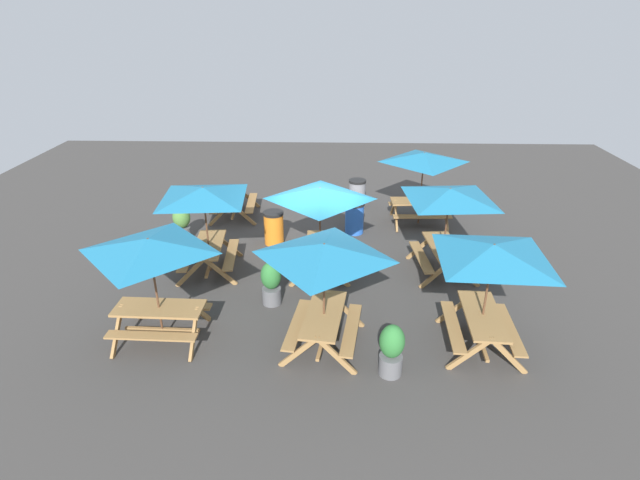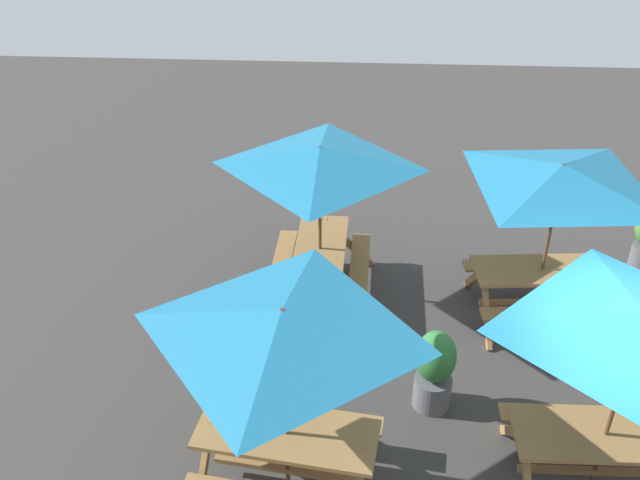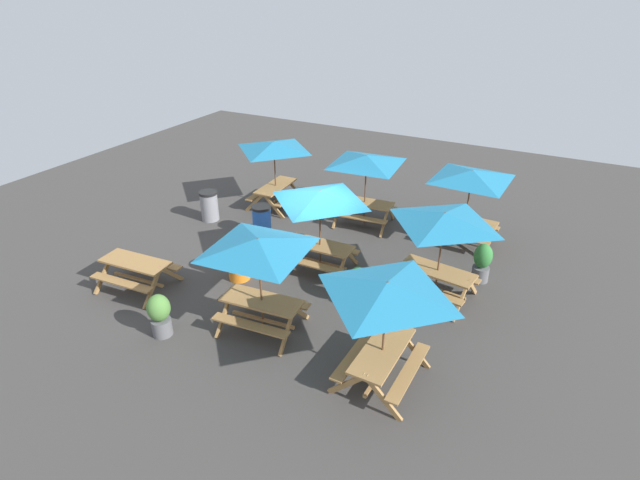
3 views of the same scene
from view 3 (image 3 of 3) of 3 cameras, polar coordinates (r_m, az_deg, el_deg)
name	(u,v)px [view 3 (image 3 of 3)]	position (r m, az deg, el deg)	size (l,w,h in m)	color
ground_plane	(312,268)	(13.68, -0.90, -3.21)	(26.82, 26.82, 0.00)	#3D3A38
picnic_table_0	(387,296)	(9.08, 7.62, -6.40)	(2.06, 2.06, 2.34)	olive
picnic_table_1	(320,202)	(12.70, 0.00, 4.34)	(2.03, 2.03, 2.34)	olive
picnic_table_2	(444,225)	(11.87, 13.96, 1.70)	(2.25, 2.25, 2.34)	olive
picnic_table_3	(366,165)	(15.40, 5.31, 8.54)	(2.82, 2.82, 2.34)	olive
picnic_table_4	(136,268)	(13.42, -20.26, -3.01)	(1.89, 1.64, 0.81)	olive
picnic_table_5	(258,251)	(10.49, -7.06, -1.29)	(2.82, 2.82, 2.34)	olive
picnic_table_6	(471,180)	(14.74, 16.90, 6.53)	(2.82, 2.82, 2.34)	olive
picnic_table_7	(274,151)	(16.73, -5.27, 10.13)	(2.06, 2.06, 2.34)	olive
trash_bin_orange	(238,262)	(13.15, -9.30, -2.49)	(0.59, 0.59, 0.98)	orange
trash_bin_blue	(262,221)	(15.26, -6.67, 2.20)	(0.59, 0.59, 0.98)	blue
trash_bin_gray	(209,206)	(16.57, -12.53, 3.86)	(0.59, 0.59, 0.98)	gray
potted_plant_0	(482,262)	(13.52, 18.04, -2.42)	(0.47, 0.47, 1.07)	#59595B
potted_plant_1	(160,314)	(11.54, -17.86, -8.06)	(0.51, 0.51, 1.03)	#59595B
potted_plant_2	(358,286)	(11.94, 4.35, -5.30)	(0.47, 0.47, 1.06)	#59595B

